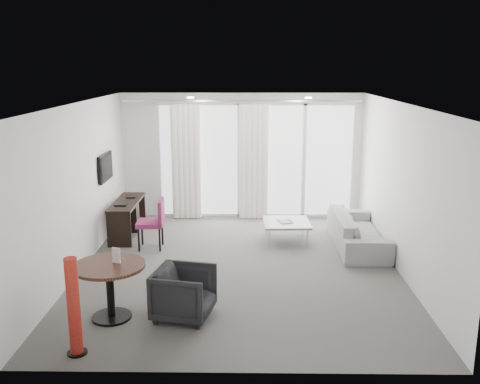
{
  "coord_description": "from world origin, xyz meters",
  "views": [
    {
      "loc": [
        0.13,
        -8.03,
        3.18
      ],
      "look_at": [
        0.0,
        0.6,
        1.1
      ],
      "focal_mm": 40.0,
      "sensor_mm": 36.0,
      "label": 1
    }
  ],
  "objects_px": {
    "red_lamp": "(74,307)",
    "rattan_chair_a": "(264,184)",
    "desk_chair": "(150,224)",
    "desk": "(127,219)",
    "tub_armchair": "(184,293)",
    "sofa": "(358,231)",
    "rattan_chair_b": "(321,178)",
    "round_table": "(110,291)",
    "coffee_table": "(286,231)"
  },
  "relations": [
    {
      "from": "round_table",
      "to": "sofa",
      "type": "bearing_deg",
      "value": 37.14
    },
    {
      "from": "desk_chair",
      "to": "round_table",
      "type": "bearing_deg",
      "value": -92.34
    },
    {
      "from": "round_table",
      "to": "coffee_table",
      "type": "xyz_separation_m",
      "value": [
        2.45,
        3.09,
        -0.18
      ]
    },
    {
      "from": "round_table",
      "to": "rattan_chair_b",
      "type": "distance_m",
      "value": 7.44
    },
    {
      "from": "round_table",
      "to": "coffee_table",
      "type": "relative_size",
      "value": 1.1
    },
    {
      "from": "coffee_table",
      "to": "sofa",
      "type": "xyz_separation_m",
      "value": [
        1.24,
        -0.29,
        0.11
      ]
    },
    {
      "from": "desk_chair",
      "to": "rattan_chair_a",
      "type": "distance_m",
      "value": 3.87
    },
    {
      "from": "round_table",
      "to": "red_lamp",
      "type": "xyz_separation_m",
      "value": [
        -0.18,
        -0.87,
        0.21
      ]
    },
    {
      "from": "desk",
      "to": "desk_chair",
      "type": "distance_m",
      "value": 0.9
    },
    {
      "from": "desk_chair",
      "to": "sofa",
      "type": "bearing_deg",
      "value": 0.21
    },
    {
      "from": "desk",
      "to": "coffee_table",
      "type": "distance_m",
      "value": 3.0
    },
    {
      "from": "red_lamp",
      "to": "rattan_chair_b",
      "type": "relative_size",
      "value": 1.28
    },
    {
      "from": "desk",
      "to": "tub_armchair",
      "type": "height_order",
      "value": "desk"
    },
    {
      "from": "red_lamp",
      "to": "rattan_chair_a",
      "type": "height_order",
      "value": "red_lamp"
    },
    {
      "from": "desk_chair",
      "to": "rattan_chair_b",
      "type": "relative_size",
      "value": 0.99
    },
    {
      "from": "tub_armchair",
      "to": "rattan_chair_b",
      "type": "xyz_separation_m",
      "value": [
        2.59,
        6.51,
        0.12
      ]
    },
    {
      "from": "coffee_table",
      "to": "rattan_chair_a",
      "type": "distance_m",
      "value": 2.87
    },
    {
      "from": "desk_chair",
      "to": "coffee_table",
      "type": "distance_m",
      "value": 2.47
    },
    {
      "from": "desk",
      "to": "desk_chair",
      "type": "xyz_separation_m",
      "value": [
        0.56,
        -0.69,
        0.11
      ]
    },
    {
      "from": "rattan_chair_b",
      "to": "rattan_chair_a",
      "type": "bearing_deg",
      "value": -162.75
    },
    {
      "from": "round_table",
      "to": "desk",
      "type": "bearing_deg",
      "value": 98.95
    },
    {
      "from": "round_table",
      "to": "tub_armchair",
      "type": "bearing_deg",
      "value": 2.46
    },
    {
      "from": "sofa",
      "to": "rattan_chair_b",
      "type": "height_order",
      "value": "rattan_chair_b"
    },
    {
      "from": "desk_chair",
      "to": "rattan_chair_a",
      "type": "height_order",
      "value": "desk_chair"
    },
    {
      "from": "desk",
      "to": "sofa",
      "type": "distance_m",
      "value": 4.26
    },
    {
      "from": "desk",
      "to": "coffee_table",
      "type": "relative_size",
      "value": 1.73
    },
    {
      "from": "round_table",
      "to": "sofa",
      "type": "height_order",
      "value": "round_table"
    },
    {
      "from": "coffee_table",
      "to": "desk",
      "type": "bearing_deg",
      "value": 174.54
    },
    {
      "from": "desk",
      "to": "rattan_chair_a",
      "type": "distance_m",
      "value": 3.7
    },
    {
      "from": "red_lamp",
      "to": "tub_armchair",
      "type": "relative_size",
      "value": 1.57
    },
    {
      "from": "sofa",
      "to": "red_lamp",
      "type": "bearing_deg",
      "value": 133.46
    },
    {
      "from": "desk_chair",
      "to": "tub_armchair",
      "type": "distance_m",
      "value": 2.79
    },
    {
      "from": "tub_armchair",
      "to": "sofa",
      "type": "height_order",
      "value": "tub_armchair"
    },
    {
      "from": "red_lamp",
      "to": "desk_chair",
      "type": "bearing_deg",
      "value": 86.64
    },
    {
      "from": "desk",
      "to": "rattan_chair_a",
      "type": "xyz_separation_m",
      "value": [
        2.67,
        2.56,
        0.1
      ]
    },
    {
      "from": "tub_armchair",
      "to": "sofa",
      "type": "xyz_separation_m",
      "value": [
        2.76,
        2.76,
        -0.03
      ]
    },
    {
      "from": "desk",
      "to": "sofa",
      "type": "relative_size",
      "value": 0.7
    },
    {
      "from": "coffee_table",
      "to": "red_lamp",
      "type": "bearing_deg",
      "value": -123.6
    },
    {
      "from": "desk_chair",
      "to": "red_lamp",
      "type": "relative_size",
      "value": 0.78
    },
    {
      "from": "rattan_chair_b",
      "to": "coffee_table",
      "type": "bearing_deg",
      "value": -113.86
    },
    {
      "from": "red_lamp",
      "to": "tub_armchair",
      "type": "xyz_separation_m",
      "value": [
        1.11,
        0.91,
        -0.24
      ]
    },
    {
      "from": "coffee_table",
      "to": "rattan_chair_a",
      "type": "height_order",
      "value": "rattan_chair_a"
    },
    {
      "from": "desk_chair",
      "to": "sofa",
      "type": "relative_size",
      "value": 0.43
    },
    {
      "from": "round_table",
      "to": "rattan_chair_a",
      "type": "xyz_separation_m",
      "value": [
        2.13,
        5.93,
        0.07
      ]
    },
    {
      "from": "desk",
      "to": "round_table",
      "type": "bearing_deg",
      "value": -81.05
    },
    {
      "from": "desk",
      "to": "tub_armchair",
      "type": "bearing_deg",
      "value": -66.29
    },
    {
      "from": "sofa",
      "to": "rattan_chair_b",
      "type": "bearing_deg",
      "value": 2.57
    },
    {
      "from": "tub_armchair",
      "to": "sofa",
      "type": "bearing_deg",
      "value": -33.39
    },
    {
      "from": "round_table",
      "to": "rattan_chair_b",
      "type": "height_order",
      "value": "rattan_chair_b"
    },
    {
      "from": "rattan_chair_a",
      "to": "sofa",
      "type": "bearing_deg",
      "value": -82.15
    }
  ]
}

